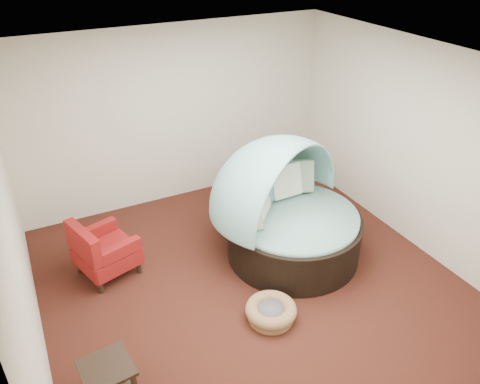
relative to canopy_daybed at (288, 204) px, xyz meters
name	(u,v)px	position (x,y,z in m)	size (l,w,h in m)	color
floor	(249,281)	(-0.76, -0.33, -0.77)	(5.00, 5.00, 0.00)	#401C12
wall_back	(175,116)	(-0.76, 2.17, 0.63)	(5.00, 5.00, 0.00)	beige
wall_front	(410,337)	(-0.76, -2.83, 0.63)	(5.00, 5.00, 0.00)	beige
wall_left	(15,246)	(-3.26, -0.33, 0.63)	(5.00, 5.00, 0.00)	beige
wall_right	(413,146)	(1.74, -0.33, 0.63)	(5.00, 5.00, 0.00)	beige
ceiling	(252,65)	(-0.76, -0.33, 2.03)	(5.00, 5.00, 0.00)	white
canopy_daybed	(288,204)	(0.00, 0.00, 0.00)	(2.44, 2.41, 1.67)	black
pet_basket	(271,311)	(-0.84, -1.03, -0.66)	(0.80, 0.80, 0.21)	brown
red_armchair	(102,251)	(-2.38, 0.65, -0.40)	(0.87, 0.87, 0.82)	black
side_table	(108,378)	(-2.76, -1.24, -0.49)	(0.51, 0.51, 0.44)	black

